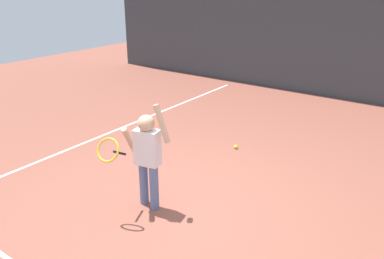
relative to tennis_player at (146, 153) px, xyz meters
name	(u,v)px	position (x,y,z in m)	size (l,w,h in m)	color
ground_plane	(179,208)	(0.34, 0.18, -0.73)	(20.00, 20.00, 0.00)	brown
court_line_sideline	(98,137)	(-2.24, 1.18, -0.72)	(0.05, 9.00, 0.00)	white
back_fence_windscreen	(341,16)	(0.34, 6.16, 1.15)	(13.38, 0.08, 3.75)	#383D42
fence_post_0	(130,2)	(-6.20, 6.22, 1.22)	(0.09, 0.09, 3.90)	slate
fence_post_1	(342,12)	(0.34, 6.22, 1.22)	(0.09, 0.09, 3.90)	slate
tennis_player	(146,153)	(0.00, 0.00, 0.00)	(0.63, 0.67, 1.35)	slate
tennis_ball_1	(162,122)	(-1.76, 2.38, -0.69)	(0.07, 0.07, 0.07)	#CCE033
tennis_ball_3	(236,147)	(0.01, 2.18, -0.69)	(0.07, 0.07, 0.07)	#CCE033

